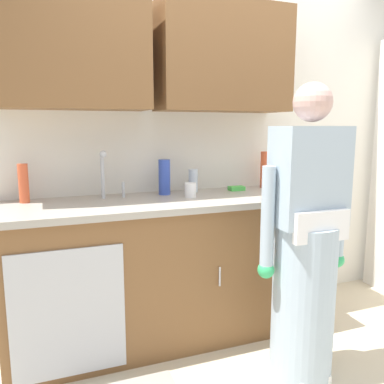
{
  "coord_description": "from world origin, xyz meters",
  "views": [
    {
      "loc": [
        -1.22,
        -1.68,
        1.4
      ],
      "look_at": [
        -0.39,
        0.55,
        1.0
      ],
      "focal_mm": 36.72,
      "sensor_mm": 36.0,
      "label": 1
    }
  ],
  "objects_px": {
    "bottle_dish_liquid": "(164,177)",
    "bottle_water_tall": "(193,181)",
    "sink": "(113,204)",
    "cup_by_sink": "(190,190)",
    "person_at_sink": "(305,258)",
    "bottle_soap": "(24,183)",
    "bottle_water_short": "(265,170)",
    "sponge": "(236,188)",
    "knife_on_counter": "(287,192)"
  },
  "relations": [
    {
      "from": "bottle_water_tall",
      "to": "sponge",
      "type": "relative_size",
      "value": 1.49
    },
    {
      "from": "sink",
      "to": "knife_on_counter",
      "type": "bearing_deg",
      "value": -3.24
    },
    {
      "from": "sink",
      "to": "person_at_sink",
      "type": "xyz_separation_m",
      "value": [
        0.91,
        -0.69,
        -0.23
      ]
    },
    {
      "from": "person_at_sink",
      "to": "bottle_soap",
      "type": "xyz_separation_m",
      "value": [
        -1.42,
        0.86,
        0.37
      ]
    },
    {
      "from": "bottle_water_short",
      "to": "knife_on_counter",
      "type": "relative_size",
      "value": 1.13
    },
    {
      "from": "sink",
      "to": "bottle_soap",
      "type": "xyz_separation_m",
      "value": [
        -0.51,
        0.17,
        0.13
      ]
    },
    {
      "from": "sink",
      "to": "person_at_sink",
      "type": "distance_m",
      "value": 1.17
    },
    {
      "from": "sink",
      "to": "bottle_water_short",
      "type": "relative_size",
      "value": 1.84
    },
    {
      "from": "person_at_sink",
      "to": "bottle_water_short",
      "type": "relative_size",
      "value": 5.95
    },
    {
      "from": "person_at_sink",
      "to": "bottle_dish_liquid",
      "type": "distance_m",
      "value": 1.07
    },
    {
      "from": "sink",
      "to": "bottle_dish_liquid",
      "type": "xyz_separation_m",
      "value": [
        0.37,
        0.15,
        0.13
      ]
    },
    {
      "from": "bottle_dish_liquid",
      "to": "bottle_soap",
      "type": "bearing_deg",
      "value": 178.71
    },
    {
      "from": "sink",
      "to": "cup_by_sink",
      "type": "bearing_deg",
      "value": -0.9
    },
    {
      "from": "cup_by_sink",
      "to": "sponge",
      "type": "height_order",
      "value": "cup_by_sink"
    },
    {
      "from": "sink",
      "to": "cup_by_sink",
      "type": "height_order",
      "value": "sink"
    },
    {
      "from": "person_at_sink",
      "to": "sponge",
      "type": "height_order",
      "value": "person_at_sink"
    },
    {
      "from": "cup_by_sink",
      "to": "bottle_water_short",
      "type": "bearing_deg",
      "value": 15.99
    },
    {
      "from": "bottle_dish_liquid",
      "to": "knife_on_counter",
      "type": "distance_m",
      "value": 0.87
    },
    {
      "from": "sink",
      "to": "knife_on_counter",
      "type": "distance_m",
      "value": 1.21
    },
    {
      "from": "bottle_dish_liquid",
      "to": "cup_by_sink",
      "type": "distance_m",
      "value": 0.22
    },
    {
      "from": "bottle_water_short",
      "to": "sponge",
      "type": "distance_m",
      "value": 0.3
    },
    {
      "from": "sink",
      "to": "knife_on_counter",
      "type": "xyz_separation_m",
      "value": [
        1.21,
        -0.07,
        0.02
      ]
    },
    {
      "from": "bottle_dish_liquid",
      "to": "bottle_water_tall",
      "type": "distance_m",
      "value": 0.22
    },
    {
      "from": "bottle_water_tall",
      "to": "bottle_water_short",
      "type": "bearing_deg",
      "value": 1.47
    },
    {
      "from": "cup_by_sink",
      "to": "sink",
      "type": "bearing_deg",
      "value": 179.1
    },
    {
      "from": "cup_by_sink",
      "to": "sponge",
      "type": "relative_size",
      "value": 0.86
    },
    {
      "from": "sink",
      "to": "bottle_water_short",
      "type": "xyz_separation_m",
      "value": [
        1.18,
        0.19,
        0.15
      ]
    },
    {
      "from": "bottle_water_tall",
      "to": "bottle_water_short",
      "type": "xyz_separation_m",
      "value": [
        0.59,
        0.02,
        0.05
      ]
    },
    {
      "from": "bottle_dish_liquid",
      "to": "bottle_water_short",
      "type": "height_order",
      "value": "bottle_water_short"
    },
    {
      "from": "sponge",
      "to": "bottle_water_tall",
      "type": "bearing_deg",
      "value": 173.18
    },
    {
      "from": "person_at_sink",
      "to": "knife_on_counter",
      "type": "bearing_deg",
      "value": 64.73
    },
    {
      "from": "bottle_soap",
      "to": "knife_on_counter",
      "type": "bearing_deg",
      "value": -7.95
    },
    {
      "from": "person_at_sink",
      "to": "bottle_water_short",
      "type": "height_order",
      "value": "person_at_sink"
    },
    {
      "from": "person_at_sink",
      "to": "cup_by_sink",
      "type": "height_order",
      "value": "person_at_sink"
    },
    {
      "from": "bottle_water_short",
      "to": "sponge",
      "type": "xyz_separation_m",
      "value": [
        -0.27,
        -0.05,
        -0.12
      ]
    },
    {
      "from": "person_at_sink",
      "to": "bottle_water_short",
      "type": "xyz_separation_m",
      "value": [
        0.27,
        0.88,
        0.38
      ]
    },
    {
      "from": "sink",
      "to": "knife_on_counter",
      "type": "relative_size",
      "value": 2.08
    },
    {
      "from": "person_at_sink",
      "to": "bottle_water_tall",
      "type": "xyz_separation_m",
      "value": [
        -0.32,
        0.86,
        0.33
      ]
    },
    {
      "from": "cup_by_sink",
      "to": "person_at_sink",
      "type": "bearing_deg",
      "value": -59.21
    },
    {
      "from": "person_at_sink",
      "to": "sponge",
      "type": "bearing_deg",
      "value": 89.99
    },
    {
      "from": "person_at_sink",
      "to": "knife_on_counter",
      "type": "height_order",
      "value": "person_at_sink"
    },
    {
      "from": "sink",
      "to": "person_at_sink",
      "type": "relative_size",
      "value": 0.31
    },
    {
      "from": "bottle_water_short",
      "to": "knife_on_counter",
      "type": "distance_m",
      "value": 0.29
    },
    {
      "from": "bottle_dish_liquid",
      "to": "bottle_soap",
      "type": "height_order",
      "value": "bottle_dish_liquid"
    },
    {
      "from": "person_at_sink",
      "to": "bottle_soap",
      "type": "bearing_deg",
      "value": 148.64
    },
    {
      "from": "sink",
      "to": "bottle_soap",
      "type": "bearing_deg",
      "value": 161.37
    },
    {
      "from": "bottle_dish_liquid",
      "to": "bottle_water_tall",
      "type": "bearing_deg",
      "value": 5.25
    },
    {
      "from": "bottle_soap",
      "to": "cup_by_sink",
      "type": "distance_m",
      "value": 1.03
    },
    {
      "from": "bottle_water_tall",
      "to": "person_at_sink",
      "type": "bearing_deg",
      "value": -69.59
    },
    {
      "from": "person_at_sink",
      "to": "sponge",
      "type": "distance_m",
      "value": 0.87
    }
  ]
}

